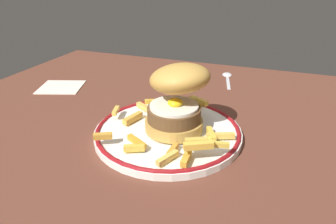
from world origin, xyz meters
TOP-DOWN VIEW (x-y plane):
  - ground_plane at (0.00, 0.00)cm, footprint 111.44×83.12cm
  - dinner_plate at (-3.37, -4.77)cm, footprint 25.89×25.89cm
  - burger at (-1.99, -4.05)cm, footprint 13.98×13.66cm
  - fries_pile at (-2.20, -6.84)cm, footprint 23.26×24.52cm
  - spoon at (0.96, 30.92)cm, footprint 4.48×13.36cm
  - napkin at (-36.69, 8.21)cm, footprint 12.67×12.20cm

SIDE VIEW (x-z plane):
  - ground_plane at x=0.00cm, z-range -4.00..0.00cm
  - napkin at x=-36.69cm, z-range 0.00..0.40cm
  - spoon at x=0.96cm, z-range -0.09..0.81cm
  - dinner_plate at x=-3.37cm, z-range 0.04..1.64cm
  - fries_pile at x=-2.20cm, z-range 1.18..4.14cm
  - burger at x=-1.99cm, z-range 1.45..13.43cm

